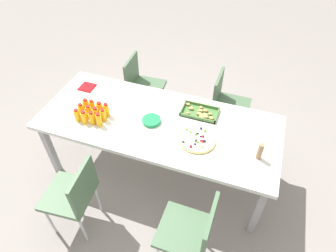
{
  "coord_description": "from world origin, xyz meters",
  "views": [
    {
      "loc": [
        0.76,
        -1.85,
        2.64
      ],
      "look_at": [
        0.12,
        -0.05,
        0.76
      ],
      "focal_mm": 31.19,
      "sensor_mm": 36.0,
      "label": 1
    }
  ],
  "objects_px": {
    "juice_bottle_9": "(92,107)",
    "juice_bottle_8": "(86,105)",
    "chair_near_right": "(193,231)",
    "juice_bottle_7": "(103,115)",
    "chair_far_left": "(141,83)",
    "juice_bottle_5": "(89,112)",
    "party_table": "(158,125)",
    "juice_bottle_11": "(106,110)",
    "juice_bottle_4": "(81,110)",
    "juice_bottle_6": "(96,114)",
    "snack_tray": "(200,113)",
    "juice_bottle_1": "(84,117)",
    "juice_bottle_10": "(100,108)",
    "plate_stack": "(151,121)",
    "juice_bottle_2": "(92,118)",
    "napkin_stack": "(87,87)",
    "chair_far_right": "(226,102)",
    "fruit_pizza": "(197,140)",
    "cardboard_tube": "(260,151)",
    "chair_near_left": "(74,193)",
    "juice_bottle_3": "(99,120)",
    "juice_bottle_0": "(77,115)"
  },
  "relations": [
    {
      "from": "chair_far_right",
      "to": "juice_bottle_4",
      "type": "distance_m",
      "value": 1.6
    },
    {
      "from": "juice_bottle_11",
      "to": "cardboard_tube",
      "type": "distance_m",
      "value": 1.44
    },
    {
      "from": "juice_bottle_7",
      "to": "napkin_stack",
      "type": "height_order",
      "value": "juice_bottle_7"
    },
    {
      "from": "chair_near_left",
      "to": "chair_near_right",
      "type": "relative_size",
      "value": 1.0
    },
    {
      "from": "juice_bottle_9",
      "to": "juice_bottle_8",
      "type": "bearing_deg",
      "value": -179.92
    },
    {
      "from": "chair_near_left",
      "to": "napkin_stack",
      "type": "bearing_deg",
      "value": 17.89
    },
    {
      "from": "juice_bottle_5",
      "to": "plate_stack",
      "type": "distance_m",
      "value": 0.6
    },
    {
      "from": "juice_bottle_7",
      "to": "juice_bottle_2",
      "type": "bearing_deg",
      "value": -135.19
    },
    {
      "from": "juice_bottle_5",
      "to": "cardboard_tube",
      "type": "relative_size",
      "value": 0.82
    },
    {
      "from": "juice_bottle_8",
      "to": "juice_bottle_0",
      "type": "bearing_deg",
      "value": -92.16
    },
    {
      "from": "chair_near_right",
      "to": "juice_bottle_7",
      "type": "bearing_deg",
      "value": 58.88
    },
    {
      "from": "chair_far_right",
      "to": "juice_bottle_9",
      "type": "height_order",
      "value": "juice_bottle_9"
    },
    {
      "from": "chair_far_left",
      "to": "snack_tray",
      "type": "xyz_separation_m",
      "value": [
        0.88,
        -0.55,
        0.25
      ]
    },
    {
      "from": "chair_far_right",
      "to": "juice_bottle_9",
      "type": "relative_size",
      "value": 5.74
    },
    {
      "from": "juice_bottle_9",
      "to": "juice_bottle_10",
      "type": "height_order",
      "value": "juice_bottle_9"
    },
    {
      "from": "juice_bottle_11",
      "to": "juice_bottle_6",
      "type": "bearing_deg",
      "value": -135.33
    },
    {
      "from": "juice_bottle_10",
      "to": "snack_tray",
      "type": "bearing_deg",
      "value": 19.28
    },
    {
      "from": "napkin_stack",
      "to": "juice_bottle_6",
      "type": "bearing_deg",
      "value": -49.37
    },
    {
      "from": "party_table",
      "to": "juice_bottle_2",
      "type": "height_order",
      "value": "juice_bottle_2"
    },
    {
      "from": "party_table",
      "to": "juice_bottle_11",
      "type": "relative_size",
      "value": 15.53
    },
    {
      "from": "chair_far_left",
      "to": "juice_bottle_3",
      "type": "bearing_deg",
      "value": -1.05
    },
    {
      "from": "juice_bottle_1",
      "to": "juice_bottle_6",
      "type": "height_order",
      "value": "juice_bottle_1"
    },
    {
      "from": "chair_near_right",
      "to": "napkin_stack",
      "type": "xyz_separation_m",
      "value": [
        -1.5,
        1.05,
        0.24
      ]
    },
    {
      "from": "juice_bottle_4",
      "to": "juice_bottle_10",
      "type": "xyz_separation_m",
      "value": [
        0.16,
        0.08,
        0.0
      ]
    },
    {
      "from": "juice_bottle_8",
      "to": "juice_bottle_10",
      "type": "relative_size",
      "value": 1.01
    },
    {
      "from": "juice_bottle_4",
      "to": "juice_bottle_6",
      "type": "distance_m",
      "value": 0.16
    },
    {
      "from": "party_table",
      "to": "juice_bottle_4",
      "type": "xyz_separation_m",
      "value": [
        -0.72,
        -0.16,
        0.12
      ]
    },
    {
      "from": "juice_bottle_6",
      "to": "napkin_stack",
      "type": "distance_m",
      "value": 0.52
    },
    {
      "from": "chair_near_right",
      "to": "juice_bottle_8",
      "type": "relative_size",
      "value": 6.0
    },
    {
      "from": "juice_bottle_6",
      "to": "juice_bottle_7",
      "type": "bearing_deg",
      "value": 4.91
    },
    {
      "from": "juice_bottle_2",
      "to": "napkin_stack",
      "type": "xyz_separation_m",
      "value": [
        -0.34,
        0.46,
        -0.06
      ]
    },
    {
      "from": "juice_bottle_11",
      "to": "napkin_stack",
      "type": "xyz_separation_m",
      "value": [
        -0.41,
        0.32,
        -0.06
      ]
    },
    {
      "from": "juice_bottle_10",
      "to": "juice_bottle_11",
      "type": "bearing_deg",
      "value": -2.81
    },
    {
      "from": "chair_far_left",
      "to": "juice_bottle_5",
      "type": "height_order",
      "value": "juice_bottle_5"
    },
    {
      "from": "party_table",
      "to": "plate_stack",
      "type": "height_order",
      "value": "plate_stack"
    },
    {
      "from": "juice_bottle_2",
      "to": "chair_near_left",
      "type": "bearing_deg",
      "value": -78.97
    },
    {
      "from": "napkin_stack",
      "to": "juice_bottle_1",
      "type": "bearing_deg",
      "value": -61.06
    },
    {
      "from": "juice_bottle_9",
      "to": "juice_bottle_11",
      "type": "bearing_deg",
      "value": -0.07
    },
    {
      "from": "party_table",
      "to": "juice_bottle_5",
      "type": "relative_size",
      "value": 17.02
    },
    {
      "from": "fruit_pizza",
      "to": "juice_bottle_10",
      "type": "bearing_deg",
      "value": 178.04
    },
    {
      "from": "juice_bottle_6",
      "to": "snack_tray",
      "type": "distance_m",
      "value": 1.0
    },
    {
      "from": "chair_far_right",
      "to": "fruit_pizza",
      "type": "height_order",
      "value": "chair_far_right"
    },
    {
      "from": "juice_bottle_0",
      "to": "juice_bottle_1",
      "type": "xyz_separation_m",
      "value": [
        0.07,
        -0.0,
        0.0
      ]
    },
    {
      "from": "juice_bottle_3",
      "to": "fruit_pizza",
      "type": "height_order",
      "value": "juice_bottle_3"
    },
    {
      "from": "cardboard_tube",
      "to": "snack_tray",
      "type": "bearing_deg",
      "value": 148.19
    },
    {
      "from": "juice_bottle_10",
      "to": "plate_stack",
      "type": "xyz_separation_m",
      "value": [
        0.51,
        0.05,
        -0.05
      ]
    },
    {
      "from": "juice_bottle_8",
      "to": "juice_bottle_9",
      "type": "distance_m",
      "value": 0.07
    },
    {
      "from": "chair_near_left",
      "to": "napkin_stack",
      "type": "relative_size",
      "value": 5.53
    },
    {
      "from": "juice_bottle_11",
      "to": "snack_tray",
      "type": "height_order",
      "value": "juice_bottle_11"
    },
    {
      "from": "juice_bottle_2",
      "to": "fruit_pizza",
      "type": "height_order",
      "value": "juice_bottle_2"
    }
  ]
}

